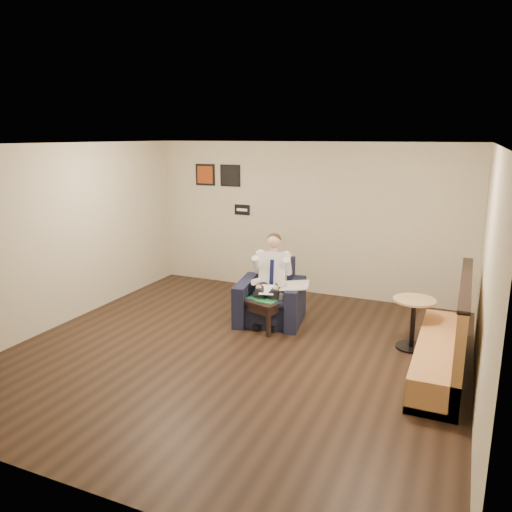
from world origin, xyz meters
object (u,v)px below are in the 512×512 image
at_px(side_table, 266,313).
at_px(smartphone, 275,297).
at_px(seated_man, 269,284).
at_px(cafe_table, 413,324).
at_px(armchair, 270,292).
at_px(green_folder, 264,298).
at_px(coffee_mug, 281,296).
at_px(banquette, 442,327).

distance_m(side_table, smartphone, 0.30).
relative_size(seated_man, smartphone, 9.13).
height_order(smartphone, cafe_table, cafe_table).
bearing_deg(armchair, side_table, -90.97).
height_order(green_folder, smartphone, green_folder).
bearing_deg(cafe_table, armchair, 175.16).
bearing_deg(cafe_table, seated_man, 178.37).
bearing_deg(seated_man, coffee_mug, -32.79).
bearing_deg(armchair, cafe_table, -14.53).
relative_size(seated_man, coffee_mug, 13.45).
relative_size(armchair, banquette, 0.42).
relative_size(coffee_mug, smartphone, 0.68).
bearing_deg(coffee_mug, green_folder, -163.02).
xyz_separation_m(seated_man, side_table, (0.02, -0.17, -0.43)).
bearing_deg(coffee_mug, armchair, 138.92).
height_order(side_table, green_folder, green_folder).
bearing_deg(banquette, smartphone, 165.15).
relative_size(side_table, smartphone, 3.93).
relative_size(side_table, cafe_table, 0.79).
xyz_separation_m(green_folder, cafe_table, (2.20, 0.12, -0.11)).
bearing_deg(smartphone, side_table, -97.35).
distance_m(seated_man, cafe_table, 2.21).
height_order(side_table, banquette, banquette).
xyz_separation_m(armchair, coffee_mug, (0.26, -0.23, 0.03)).
xyz_separation_m(banquette, cafe_table, (-0.40, 0.62, -0.25)).
distance_m(armchair, coffee_mug, 0.35).
xyz_separation_m(side_table, green_folder, (-0.04, -0.01, 0.24)).
bearing_deg(banquette, cafe_table, 123.34).
relative_size(armchair, seated_man, 0.75).
distance_m(coffee_mug, banquette, 2.42).
distance_m(seated_man, smartphone, 0.23).
height_order(seated_man, smartphone, seated_man).
xyz_separation_m(smartphone, cafe_table, (2.06, -0.04, -0.11)).
xyz_separation_m(armchair, cafe_table, (2.20, -0.19, -0.12)).
bearing_deg(side_table, banquette, -11.24).
xyz_separation_m(green_folder, banquette, (2.60, -0.50, 0.13)).
height_order(green_folder, cafe_table, cafe_table).
relative_size(seated_man, green_folder, 2.84).
bearing_deg(seated_man, cafe_table, -11.31).
relative_size(armchair, cafe_table, 1.39).
height_order(smartphone, banquette, banquette).
relative_size(side_table, banquette, 0.24).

